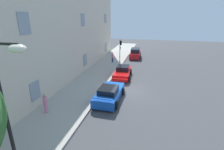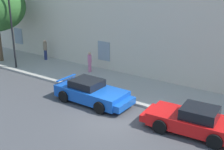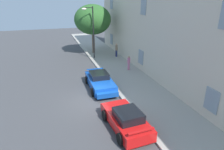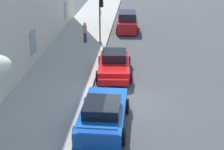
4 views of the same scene
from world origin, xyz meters
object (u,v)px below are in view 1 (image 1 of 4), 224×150
at_px(sportscar_red_lead, 110,93).
at_px(sportscar_yellow_flank, 122,73).
at_px(pedestrian_strolling, 113,57).
at_px(hatchback_parked, 135,54).
at_px(street_lamp, 11,98).
at_px(traffic_light, 120,47).
at_px(pedestrian_bystander, 45,103).

height_order(sportscar_red_lead, sportscar_yellow_flank, sportscar_yellow_flank).
xyz_separation_m(sportscar_red_lead, pedestrian_strolling, (12.21, 2.73, 0.35)).
bearing_deg(sportscar_red_lead, pedestrian_strolling, 12.61).
relative_size(hatchback_parked, street_lamp, 0.61).
bearing_deg(hatchback_parked, pedestrian_strolling, 143.61).
xyz_separation_m(traffic_light, pedestrian_strolling, (0.14, 1.28, -1.63)).
bearing_deg(street_lamp, hatchback_parked, -3.57).
xyz_separation_m(sportscar_yellow_flank, traffic_light, (6.13, 1.48, 1.98)).
xyz_separation_m(street_lamp, pedestrian_bystander, (5.55, 2.94, -3.53)).
bearing_deg(sportscar_yellow_flank, traffic_light, 13.56).
height_order(sportscar_yellow_flank, street_lamp, street_lamp).
distance_m(sportscar_red_lead, pedestrian_strolling, 12.51).
bearing_deg(pedestrian_bystander, street_lamp, -152.09).
xyz_separation_m(sportscar_red_lead, pedestrian_bystander, (-3.55, 4.13, 0.34)).
distance_m(traffic_light, pedestrian_strolling, 2.08).
distance_m(hatchback_parked, street_lamp, 25.87).
height_order(sportscar_yellow_flank, pedestrian_bystander, pedestrian_bystander).
xyz_separation_m(sportscar_red_lead, street_lamp, (-9.10, 1.19, 3.87)).
bearing_deg(hatchback_parked, pedestrian_bystander, 167.23).
relative_size(sportscar_red_lead, hatchback_parked, 1.23).
distance_m(street_lamp, pedestrian_bystander, 7.20).
bearing_deg(sportscar_red_lead, hatchback_parked, -1.41).
bearing_deg(pedestrian_strolling, traffic_light, -96.28).
relative_size(sportscar_yellow_flank, street_lamp, 0.72).
distance_m(sportscar_yellow_flank, street_lamp, 15.57).
height_order(traffic_light, pedestrian_strolling, traffic_light).
bearing_deg(hatchback_parked, street_lamp, 176.43).
distance_m(sportscar_red_lead, street_lamp, 9.96).
bearing_deg(sportscar_red_lead, sportscar_yellow_flank, -0.25).
bearing_deg(sportscar_red_lead, street_lamp, 172.54).
height_order(hatchback_parked, street_lamp, street_lamp).
distance_m(sportscar_red_lead, pedestrian_bystander, 5.46).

